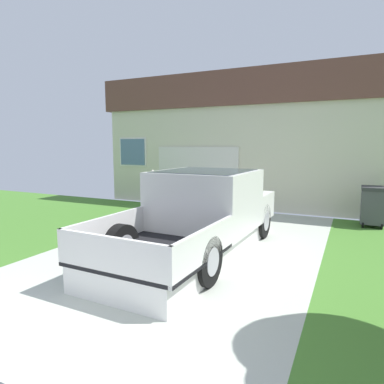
{
  "coord_description": "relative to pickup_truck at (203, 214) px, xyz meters",
  "views": [
    {
      "loc": [
        3.03,
        -1.83,
        2.18
      ],
      "look_at": [
        -0.21,
        4.99,
        1.14
      ],
      "focal_mm": 31.64,
      "sensor_mm": 36.0,
      "label": 1
    }
  ],
  "objects": [
    {
      "name": "person_with_hat",
      "position": [
        -1.38,
        0.23,
        0.13
      ],
      "size": [
        0.46,
        0.43,
        1.63
      ],
      "rotation": [
        0.0,
        0.0,
        -0.58
      ],
      "color": "black",
      "rests_on": "ground"
    },
    {
      "name": "handbag",
      "position": [
        -1.14,
        -0.09,
        -0.61
      ],
      "size": [
        0.37,
        0.21,
        0.44
      ],
      "color": "#232328",
      "rests_on": "ground"
    },
    {
      "name": "wheeled_trash_bin",
      "position": [
        3.33,
        3.81,
        -0.15
      ],
      "size": [
        0.6,
        0.72,
        1.08
      ],
      "color": "#424247",
      "rests_on": "ground"
    },
    {
      "name": "pickup_truck",
      "position": [
        0.0,
        0.0,
        0.0
      ],
      "size": [
        2.13,
        5.13,
        1.66
      ],
      "rotation": [
        0.0,
        0.0,
        -0.03
      ],
      "color": "white",
      "rests_on": "ground"
    },
    {
      "name": "house_with_garage",
      "position": [
        -0.64,
        7.2,
        1.63
      ],
      "size": [
        11.13,
        5.37,
        4.67
      ],
      "color": "beige",
      "rests_on": "ground"
    }
  ]
}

